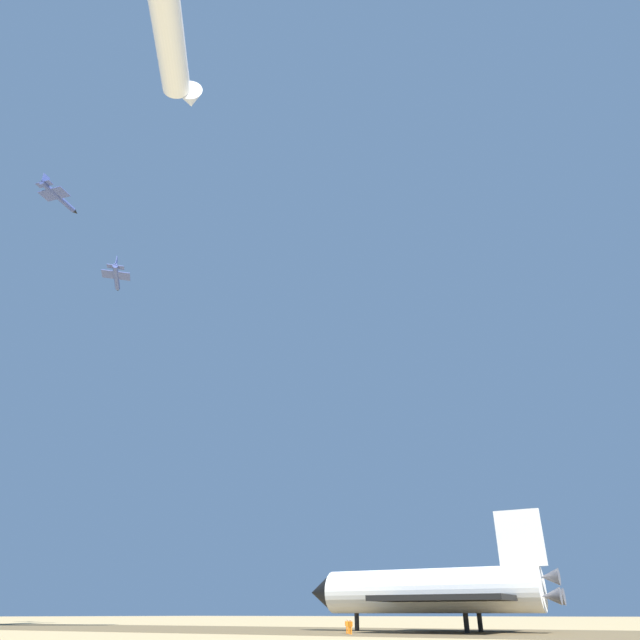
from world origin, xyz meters
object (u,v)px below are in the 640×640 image
space_shuttle (426,591)px  ground_crew_near_nose (350,626)px  chase_jet_left_wing (58,197)px  chase_jet_right_wing (116,277)px  ground_crew_mid_fuselage (348,626)px

space_shuttle → ground_crew_near_nose: (4.14, 15.65, -4.41)m
chase_jet_left_wing → chase_jet_right_wing: (-5.43, -20.33, -18.57)m
ground_crew_near_nose → ground_crew_mid_fuselage: 2.30m
ground_crew_mid_fuselage → space_shuttle: bearing=-54.1°
space_shuttle → ground_crew_near_nose: space_shuttle is taller
space_shuttle → ground_crew_near_nose: bearing=71.4°
chase_jet_left_wing → chase_jet_right_wing: 28.06m
chase_jet_left_wing → chase_jet_right_wing: chase_jet_left_wing is taller
space_shuttle → ground_crew_mid_fuselage: space_shuttle is taller
ground_crew_mid_fuselage → chase_jet_right_wing: bearing=47.2°
space_shuttle → chase_jet_right_wing: (91.83, -2.41, 86.05)m
ground_crew_near_nose → chase_jet_right_wing: bearing=-99.2°
ground_crew_near_nose → ground_crew_mid_fuselage: (1.45, -1.78, 0.00)m
space_shuttle → ground_crew_near_nose: 16.78m
space_shuttle → chase_jet_right_wing: 125.87m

